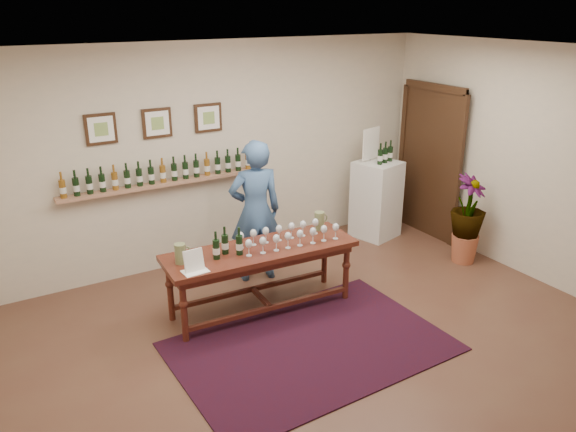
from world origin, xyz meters
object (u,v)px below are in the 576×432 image
potted_plant (467,219)px  tasting_table (261,257)px  display_pedestal (376,199)px  person (255,212)px

potted_plant → tasting_table: bearing=174.7°
display_pedestal → potted_plant: (0.44, -1.30, 0.04)m
tasting_table → person: 0.82m
tasting_table → potted_plant: potted_plant is taller
tasting_table → person: bearing=69.5°
person → potted_plant: bearing=171.6°
potted_plant → person: size_ratio=0.58×
potted_plant → person: 2.76m
tasting_table → display_pedestal: display_pedestal is taller
person → tasting_table: bearing=78.8°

